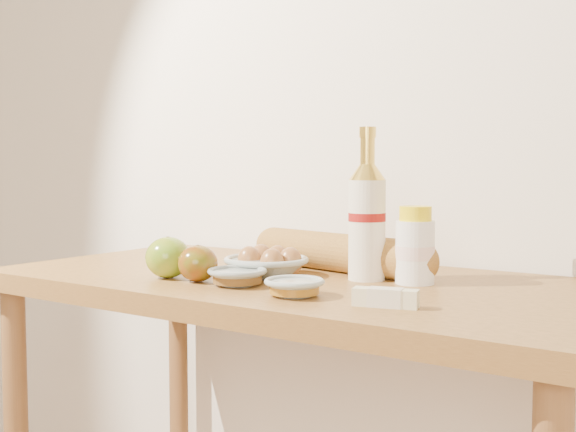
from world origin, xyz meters
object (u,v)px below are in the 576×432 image
object	(u,v)px
table	(297,339)
baguette	(339,253)
cream_bottle	(415,248)
egg_bowl	(268,264)
bourbon_bottle	(367,218)

from	to	relation	value
table	baguette	size ratio (longest dim) A/B	2.52
cream_bottle	egg_bowl	distance (m)	0.29
table	cream_bottle	size ratio (longest dim) A/B	8.45
bourbon_bottle	baguette	bearing A→B (deg)	156.39
bourbon_bottle	egg_bowl	bearing A→B (deg)	-150.28
table	bourbon_bottle	xyz separation A→B (m)	(0.13, 0.04, 0.24)
cream_bottle	baguette	xyz separation A→B (m)	(-0.19, 0.05, -0.03)
bourbon_bottle	egg_bowl	size ratio (longest dim) A/B	1.52
bourbon_bottle	egg_bowl	xyz separation A→B (m)	(-0.18, -0.07, -0.09)
cream_bottle	baguette	distance (m)	0.20
table	egg_bowl	size ratio (longest dim) A/B	6.32
egg_bowl	baguette	xyz separation A→B (m)	(0.08, 0.13, 0.02)
table	egg_bowl	xyz separation A→B (m)	(-0.05, -0.03, 0.15)
cream_bottle	egg_bowl	world-z (taller)	cream_bottle
table	baguette	world-z (taller)	baguette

